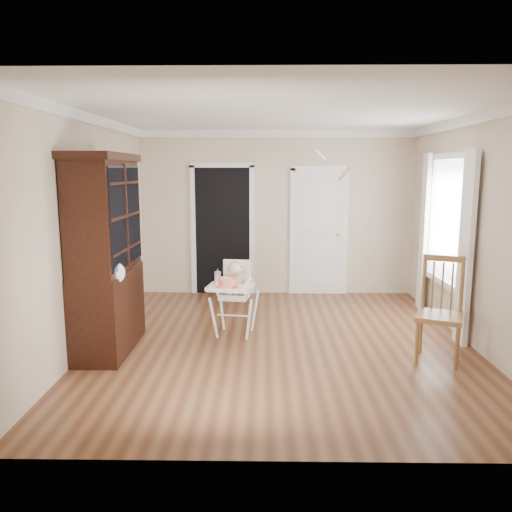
{
  "coord_description": "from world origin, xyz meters",
  "views": [
    {
      "loc": [
        -0.21,
        -5.77,
        2.05
      ],
      "look_at": [
        -0.31,
        0.21,
        1.03
      ],
      "focal_mm": 35.0,
      "sensor_mm": 36.0,
      "label": 1
    }
  ],
  "objects_px": {
    "china_cabinet": "(106,254)",
    "high_chair": "(234,289)",
    "sippy_cup": "(218,277)",
    "dining_chair": "(440,313)",
    "cake": "(227,283)"
  },
  "relations": [
    {
      "from": "sippy_cup",
      "to": "dining_chair",
      "type": "relative_size",
      "value": 0.17
    },
    {
      "from": "cake",
      "to": "china_cabinet",
      "type": "xyz_separation_m",
      "value": [
        -1.33,
        -0.33,
        0.4
      ]
    },
    {
      "from": "high_chair",
      "to": "china_cabinet",
      "type": "xyz_separation_m",
      "value": [
        -1.41,
        -0.57,
        0.53
      ]
    },
    {
      "from": "dining_chair",
      "to": "china_cabinet",
      "type": "bearing_deg",
      "value": -161.22
    },
    {
      "from": "high_chair",
      "to": "sippy_cup",
      "type": "distance_m",
      "value": 0.26
    },
    {
      "from": "china_cabinet",
      "to": "high_chair",
      "type": "bearing_deg",
      "value": 21.97
    },
    {
      "from": "cake",
      "to": "sippy_cup",
      "type": "height_order",
      "value": "sippy_cup"
    },
    {
      "from": "high_chair",
      "to": "sippy_cup",
      "type": "height_order",
      "value": "high_chair"
    },
    {
      "from": "cake",
      "to": "china_cabinet",
      "type": "bearing_deg",
      "value": -165.94
    },
    {
      "from": "sippy_cup",
      "to": "high_chair",
      "type": "bearing_deg",
      "value": 12.44
    },
    {
      "from": "dining_chair",
      "to": "cake",
      "type": "bearing_deg",
      "value": -171.35
    },
    {
      "from": "high_chair",
      "to": "cake",
      "type": "height_order",
      "value": "high_chair"
    },
    {
      "from": "cake",
      "to": "sippy_cup",
      "type": "xyz_separation_m",
      "value": [
        -0.13,
        0.19,
        0.02
      ]
    },
    {
      "from": "sippy_cup",
      "to": "dining_chair",
      "type": "bearing_deg",
      "value": -17.48
    },
    {
      "from": "dining_chair",
      "to": "sippy_cup",
      "type": "bearing_deg",
      "value": -174.7
    }
  ]
}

